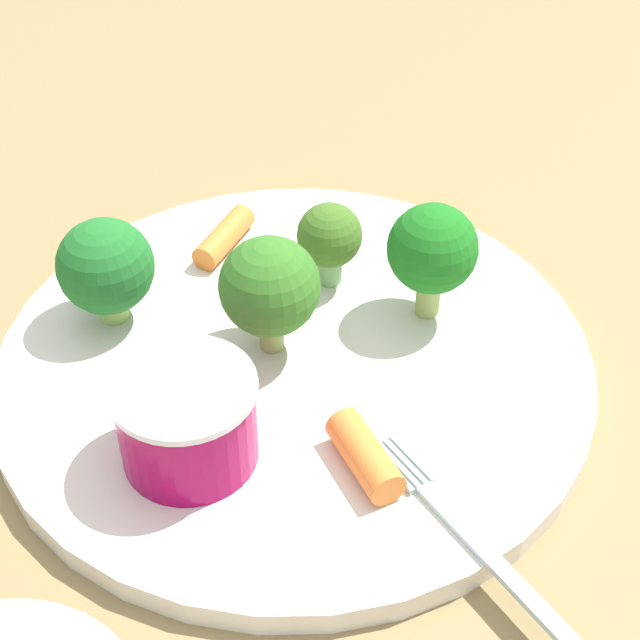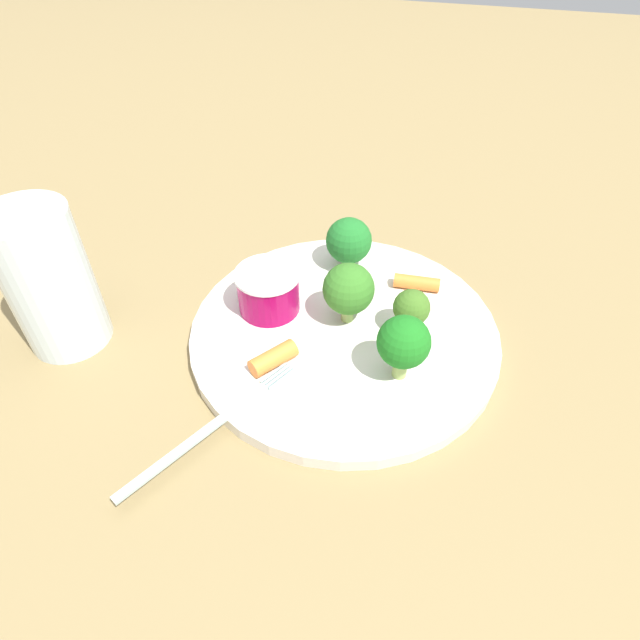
# 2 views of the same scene
# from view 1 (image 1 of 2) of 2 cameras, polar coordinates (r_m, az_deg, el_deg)

# --- Properties ---
(ground_plane) EXTENTS (2.40, 2.40, 0.00)m
(ground_plane) POSITION_cam_1_polar(r_m,az_deg,el_deg) (0.45, -1.48, -3.11)
(ground_plane) COLOR olive
(plate) EXTENTS (0.27, 0.27, 0.01)m
(plate) POSITION_cam_1_polar(r_m,az_deg,el_deg) (0.44, -1.49, -2.55)
(plate) COLOR silver
(plate) RESTS_ON ground_plane
(sauce_cup) EXTENTS (0.06, 0.06, 0.04)m
(sauce_cup) POSITION_cam_1_polar(r_m,az_deg,el_deg) (0.39, -7.80, -5.83)
(sauce_cup) COLOR #950644
(sauce_cup) RESTS_ON plate
(broccoli_floret_0) EXTENTS (0.04, 0.04, 0.06)m
(broccoli_floret_0) POSITION_cam_1_polar(r_m,az_deg,el_deg) (0.42, -2.74, 2.19)
(broccoli_floret_0) COLOR #8CA956
(broccoli_floret_0) RESTS_ON plate
(broccoli_floret_1) EXTENTS (0.04, 0.04, 0.05)m
(broccoli_floret_1) POSITION_cam_1_polar(r_m,az_deg,el_deg) (0.45, -12.44, 3.03)
(broccoli_floret_1) COLOR #8EC55F
(broccoli_floret_1) RESTS_ON plate
(broccoli_floret_2) EXTENTS (0.03, 0.03, 0.04)m
(broccoli_floret_2) POSITION_cam_1_polar(r_m,az_deg,el_deg) (0.46, 0.56, 4.85)
(broccoli_floret_2) COLOR #7FB471
(broccoli_floret_2) RESTS_ON plate
(broccoli_floret_3) EXTENTS (0.04, 0.04, 0.06)m
(broccoli_floret_3) POSITION_cam_1_polar(r_m,az_deg,el_deg) (0.44, 6.60, 4.07)
(broccoli_floret_3) COLOR #99B35E
(broccoli_floret_3) RESTS_ON plate
(carrot_stick_0) EXTENTS (0.04, 0.01, 0.01)m
(carrot_stick_0) POSITION_cam_1_polar(r_m,az_deg,el_deg) (0.50, -5.64, 4.86)
(carrot_stick_0) COLOR orange
(carrot_stick_0) RESTS_ON plate
(carrot_stick_1) EXTENTS (0.04, 0.04, 0.02)m
(carrot_stick_1) POSITION_cam_1_polar(r_m,az_deg,el_deg) (0.39, 2.65, -7.94)
(carrot_stick_1) COLOR orange
(carrot_stick_1) RESTS_ON plate
(fork) EXTENTS (0.09, 0.15, 0.00)m
(fork) POSITION_cam_1_polar(r_m,az_deg,el_deg) (0.37, 10.95, -14.54)
(fork) COLOR #ACC3C5
(fork) RESTS_ON plate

